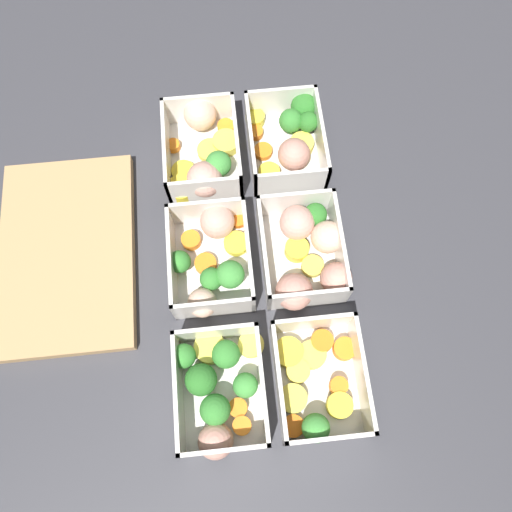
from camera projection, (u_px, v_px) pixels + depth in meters
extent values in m
plane|color=#38383D|center=(256.00, 261.00, 0.68)|extent=(4.00, 4.00, 0.00)
cube|color=silver|center=(317.00, 381.00, 0.63)|extent=(0.14, 0.11, 0.00)
cube|color=silver|center=(361.00, 374.00, 0.60)|extent=(0.14, 0.01, 0.06)
cube|color=silver|center=(279.00, 383.00, 0.60)|extent=(0.14, 0.01, 0.06)
cube|color=silver|center=(329.00, 439.00, 0.58)|extent=(0.01, 0.11, 0.06)
cube|color=silver|center=(312.00, 323.00, 0.62)|extent=(0.01, 0.11, 0.06)
cylinder|color=#DBC647|center=(298.00, 371.00, 0.62)|extent=(0.03, 0.03, 0.01)
cylinder|color=orange|center=(322.00, 341.00, 0.64)|extent=(0.03, 0.03, 0.01)
cylinder|color=#DBC647|center=(293.00, 398.00, 0.61)|extent=(0.04, 0.04, 0.01)
cylinder|color=yellow|center=(339.00, 405.00, 0.61)|extent=(0.04, 0.04, 0.02)
cylinder|color=#DBC647|center=(312.00, 355.00, 0.63)|extent=(0.04, 0.04, 0.01)
cylinder|color=orange|center=(339.00, 386.00, 0.61)|extent=(0.03, 0.03, 0.02)
cylinder|color=#519448|center=(314.00, 428.00, 0.60)|extent=(0.01, 0.01, 0.01)
sphere|color=#42933D|center=(316.00, 428.00, 0.58)|extent=(0.03, 0.03, 0.03)
cylinder|color=orange|center=(344.00, 349.00, 0.63)|extent=(0.04, 0.04, 0.01)
cylinder|color=yellow|center=(288.00, 352.00, 0.63)|extent=(0.04, 0.04, 0.02)
cylinder|color=orange|center=(293.00, 426.00, 0.60)|extent=(0.04, 0.04, 0.01)
cube|color=silver|center=(300.00, 256.00, 0.68)|extent=(0.14, 0.11, 0.00)
cube|color=silver|center=(339.00, 246.00, 0.66)|extent=(0.14, 0.01, 0.06)
cube|color=silver|center=(264.00, 253.00, 0.66)|extent=(0.14, 0.01, 0.06)
cube|color=silver|center=(308.00, 299.00, 0.64)|extent=(0.01, 0.11, 0.06)
cube|color=silver|center=(295.00, 203.00, 0.68)|extent=(0.01, 0.11, 0.06)
sphere|color=tan|center=(294.00, 292.00, 0.64)|extent=(0.07, 0.07, 0.05)
cylinder|color=#407A37|center=(314.00, 220.00, 0.69)|extent=(0.01, 0.01, 0.01)
sphere|color=#2D7228|center=(315.00, 215.00, 0.68)|extent=(0.03, 0.03, 0.03)
cylinder|color=#DBC647|center=(312.00, 266.00, 0.67)|extent=(0.04, 0.04, 0.01)
sphere|color=beige|center=(327.00, 237.00, 0.67)|extent=(0.05, 0.05, 0.04)
cylinder|color=yellow|center=(297.00, 250.00, 0.68)|extent=(0.05, 0.05, 0.02)
sphere|color=tan|center=(336.00, 278.00, 0.65)|extent=(0.06, 0.06, 0.04)
sphere|color=#D19E8C|center=(297.00, 223.00, 0.67)|extent=(0.06, 0.06, 0.05)
cube|color=silver|center=(285.00, 151.00, 0.74)|extent=(0.14, 0.11, 0.00)
cube|color=silver|center=(320.00, 138.00, 0.72)|extent=(0.14, 0.01, 0.06)
cube|color=silver|center=(251.00, 144.00, 0.72)|extent=(0.14, 0.01, 0.06)
cube|color=silver|center=(292.00, 183.00, 0.69)|extent=(0.01, 0.11, 0.06)
cube|color=silver|center=(280.00, 102.00, 0.74)|extent=(0.01, 0.11, 0.06)
sphere|color=tan|center=(294.00, 154.00, 0.71)|extent=(0.06, 0.06, 0.05)
cylinder|color=orange|center=(256.00, 133.00, 0.74)|extent=(0.03, 0.03, 0.01)
cylinder|color=orange|center=(304.00, 180.00, 0.72)|extent=(0.03, 0.03, 0.01)
cylinder|color=#407A37|center=(307.00, 129.00, 0.74)|extent=(0.01, 0.01, 0.02)
sphere|color=#2D7228|center=(308.00, 122.00, 0.73)|extent=(0.03, 0.03, 0.03)
cylinder|color=#49883F|center=(290.00, 128.00, 0.75)|extent=(0.01, 0.01, 0.01)
sphere|color=#388433|center=(291.00, 121.00, 0.73)|extent=(0.03, 0.03, 0.03)
cylinder|color=yellow|center=(269.00, 174.00, 0.72)|extent=(0.04, 0.04, 0.02)
cylinder|color=yellow|center=(255.00, 118.00, 0.75)|extent=(0.03, 0.03, 0.02)
cylinder|color=#407A37|center=(303.00, 115.00, 0.76)|extent=(0.01, 0.01, 0.01)
sphere|color=#2D7228|center=(304.00, 107.00, 0.74)|extent=(0.04, 0.04, 0.04)
cylinder|color=#DBC647|center=(302.00, 145.00, 0.73)|extent=(0.05, 0.05, 0.02)
cylinder|color=orange|center=(263.00, 151.00, 0.73)|extent=(0.03, 0.03, 0.01)
cube|color=silver|center=(222.00, 391.00, 0.62)|extent=(0.14, 0.11, 0.00)
cube|color=silver|center=(262.00, 385.00, 0.60)|extent=(0.14, 0.01, 0.06)
cube|color=silver|center=(179.00, 394.00, 0.60)|extent=(0.14, 0.01, 0.06)
cube|color=silver|center=(225.00, 450.00, 0.57)|extent=(0.01, 0.11, 0.06)
cube|color=silver|center=(216.00, 333.00, 0.62)|extent=(0.01, 0.11, 0.06)
cylinder|color=#49883F|center=(227.00, 357.00, 0.63)|extent=(0.01, 0.01, 0.01)
sphere|color=#388433|center=(226.00, 354.00, 0.61)|extent=(0.04, 0.04, 0.04)
sphere|color=tan|center=(216.00, 441.00, 0.58)|extent=(0.06, 0.06, 0.04)
cylinder|color=#519448|center=(246.00, 387.00, 0.62)|extent=(0.01, 0.01, 0.01)
sphere|color=#42933D|center=(245.00, 385.00, 0.60)|extent=(0.03, 0.03, 0.03)
cylinder|color=#DBC647|center=(251.00, 345.00, 0.64)|extent=(0.04, 0.04, 0.01)
cylinder|color=#49883F|center=(216.00, 411.00, 0.60)|extent=(0.01, 0.01, 0.02)
sphere|color=#388433|center=(215.00, 410.00, 0.58)|extent=(0.04, 0.04, 0.04)
cylinder|color=orange|center=(238.00, 408.00, 0.61)|extent=(0.03, 0.03, 0.01)
cylinder|color=#49883F|center=(186.00, 358.00, 0.63)|extent=(0.01, 0.01, 0.02)
sphere|color=#388433|center=(184.00, 356.00, 0.61)|extent=(0.03, 0.03, 0.03)
cylinder|color=orange|center=(242.00, 426.00, 0.60)|extent=(0.02, 0.02, 0.01)
cylinder|color=#407A37|center=(203.00, 382.00, 0.62)|extent=(0.01, 0.01, 0.02)
sphere|color=#2D7228|center=(201.00, 380.00, 0.59)|extent=(0.04, 0.04, 0.04)
cylinder|color=#DBC647|center=(210.00, 348.00, 0.63)|extent=(0.06, 0.06, 0.02)
cube|color=silver|center=(212.00, 265.00, 0.68)|extent=(0.14, 0.11, 0.00)
cube|color=silver|center=(248.00, 254.00, 0.66)|extent=(0.14, 0.01, 0.06)
cube|color=silver|center=(172.00, 262.00, 0.65)|extent=(0.14, 0.01, 0.06)
cube|color=silver|center=(214.00, 309.00, 0.63)|extent=(0.01, 0.11, 0.06)
cube|color=silver|center=(207.00, 211.00, 0.68)|extent=(0.01, 0.11, 0.06)
cylinder|color=#519448|center=(231.00, 279.00, 0.66)|extent=(0.01, 0.01, 0.01)
sphere|color=#42933D|center=(230.00, 274.00, 0.64)|extent=(0.04, 0.04, 0.04)
cylinder|color=yellow|center=(236.00, 244.00, 0.68)|extent=(0.05, 0.05, 0.01)
sphere|color=beige|center=(202.00, 303.00, 0.64)|extent=(0.05, 0.05, 0.04)
cylinder|color=orange|center=(238.00, 219.00, 0.70)|extent=(0.03, 0.03, 0.01)
cylinder|color=#49883F|center=(181.00, 265.00, 0.67)|extent=(0.01, 0.01, 0.01)
sphere|color=#388433|center=(179.00, 261.00, 0.66)|extent=(0.03, 0.03, 0.03)
cylinder|color=orange|center=(206.00, 263.00, 0.67)|extent=(0.04, 0.04, 0.01)
cylinder|color=#49883F|center=(212.00, 283.00, 0.66)|extent=(0.01, 0.01, 0.01)
sphere|color=#388433|center=(211.00, 279.00, 0.65)|extent=(0.03, 0.03, 0.03)
cylinder|color=orange|center=(191.00, 240.00, 0.68)|extent=(0.03, 0.03, 0.01)
sphere|color=#D19E8C|center=(217.00, 222.00, 0.67)|extent=(0.06, 0.06, 0.05)
cube|color=silver|center=(204.00, 158.00, 0.74)|extent=(0.14, 0.11, 0.00)
cube|color=silver|center=(237.00, 145.00, 0.71)|extent=(0.14, 0.01, 0.06)
cube|color=silver|center=(167.00, 151.00, 0.71)|extent=(0.14, 0.01, 0.06)
cube|color=silver|center=(205.00, 191.00, 0.69)|extent=(0.01, 0.11, 0.06)
cube|color=silver|center=(199.00, 109.00, 0.74)|extent=(0.01, 0.11, 0.06)
sphere|color=#D19E8C|center=(205.00, 179.00, 0.69)|extent=(0.07, 0.07, 0.05)
cylinder|color=#DBC647|center=(210.00, 151.00, 0.73)|extent=(0.04, 0.04, 0.01)
cylinder|color=yellow|center=(184.00, 172.00, 0.72)|extent=(0.04, 0.04, 0.01)
cylinder|color=yellow|center=(182.00, 189.00, 0.71)|extent=(0.05, 0.05, 0.02)
cylinder|color=orange|center=(226.00, 127.00, 0.75)|extent=(0.03, 0.03, 0.01)
cylinder|color=#DBC647|center=(226.00, 143.00, 0.74)|extent=(0.05, 0.05, 0.02)
cylinder|color=#519448|center=(220.00, 172.00, 0.72)|extent=(0.01, 0.01, 0.02)
sphere|color=#42933D|center=(218.00, 164.00, 0.70)|extent=(0.04, 0.04, 0.04)
cylinder|color=orange|center=(173.00, 146.00, 0.74)|extent=(0.02, 0.02, 0.01)
sphere|color=beige|center=(200.00, 114.00, 0.73)|extent=(0.07, 0.07, 0.05)
cube|color=tan|center=(67.00, 253.00, 0.68)|extent=(0.28, 0.18, 0.02)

